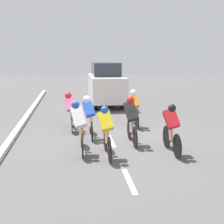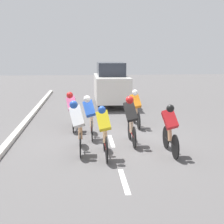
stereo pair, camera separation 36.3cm
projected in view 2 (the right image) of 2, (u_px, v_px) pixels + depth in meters
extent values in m
plane|color=#565454|center=(112.00, 142.00, 9.94)|extent=(60.00, 60.00, 0.00)
cube|color=white|center=(124.00, 181.00, 6.91)|extent=(0.12, 1.40, 0.01)
cube|color=white|center=(111.00, 141.00, 10.04)|extent=(0.12, 1.40, 0.01)
cube|color=white|center=(105.00, 120.00, 13.17)|extent=(0.12, 1.40, 0.01)
cube|color=beige|center=(10.00, 141.00, 9.75)|extent=(0.20, 25.84, 0.14)
cylinder|color=black|center=(104.00, 139.00, 9.03)|extent=(0.03, 0.69, 0.69)
cylinder|color=black|center=(107.00, 150.00, 8.01)|extent=(0.03, 0.69, 0.69)
cylinder|color=red|center=(105.00, 144.00, 8.52)|extent=(0.04, 1.04, 0.04)
cylinder|color=red|center=(105.00, 135.00, 8.66)|extent=(0.04, 0.04, 0.42)
cylinder|color=white|center=(105.00, 140.00, 8.55)|extent=(0.07, 0.07, 0.16)
cylinder|color=#DBAD84|center=(105.00, 137.00, 8.56)|extent=(0.12, 0.23, 0.36)
cube|color=yellow|center=(103.00, 121.00, 8.29)|extent=(0.42, 0.46, 0.59)
sphere|color=blue|center=(102.00, 110.00, 8.01)|extent=(0.20, 0.20, 0.20)
cylinder|color=black|center=(130.00, 130.00, 10.18)|extent=(0.03, 0.65, 0.65)
cylinder|color=black|center=(134.00, 137.00, 9.25)|extent=(0.03, 0.65, 0.65)
cylinder|color=red|center=(132.00, 133.00, 9.71)|extent=(0.04, 0.95, 0.04)
cylinder|color=red|center=(131.00, 126.00, 9.84)|extent=(0.04, 0.04, 0.42)
cylinder|color=yellow|center=(132.00, 130.00, 9.74)|extent=(0.07, 0.07, 0.16)
cylinder|color=beige|center=(131.00, 127.00, 9.75)|extent=(0.12, 0.23, 0.36)
cube|color=black|center=(130.00, 112.00, 9.48)|extent=(0.44, 0.50, 0.65)
sphere|color=red|center=(130.00, 100.00, 9.18)|extent=(0.24, 0.24, 0.24)
cylinder|color=black|center=(134.00, 115.00, 12.49)|extent=(0.03, 0.64, 0.64)
cylinder|color=black|center=(139.00, 121.00, 11.51)|extent=(0.03, 0.64, 0.64)
cylinder|color=black|center=(136.00, 118.00, 12.00)|extent=(0.04, 1.01, 0.04)
cylinder|color=black|center=(136.00, 112.00, 12.13)|extent=(0.04, 0.04, 0.42)
cylinder|color=green|center=(136.00, 115.00, 12.03)|extent=(0.07, 0.07, 0.16)
cylinder|color=#DBAD84|center=(136.00, 113.00, 12.04)|extent=(0.12, 0.23, 0.36)
cube|color=orange|center=(136.00, 101.00, 11.77)|extent=(0.43, 0.46, 0.60)
sphere|color=white|center=(135.00, 93.00, 11.48)|extent=(0.23, 0.23, 0.23)
cylinder|color=black|center=(74.00, 118.00, 11.98)|extent=(0.03, 0.64, 0.64)
cylinder|color=black|center=(73.00, 124.00, 11.05)|extent=(0.03, 0.64, 0.64)
cylinder|color=#B7B7BC|center=(74.00, 121.00, 11.51)|extent=(0.04, 0.95, 0.04)
cylinder|color=#B7B7BC|center=(74.00, 114.00, 11.63)|extent=(0.04, 0.04, 0.42)
cylinder|color=yellow|center=(74.00, 118.00, 11.54)|extent=(0.07, 0.07, 0.16)
cylinder|color=#9E704C|center=(74.00, 116.00, 11.55)|extent=(0.12, 0.23, 0.36)
cube|color=pink|center=(72.00, 104.00, 11.28)|extent=(0.42, 0.45, 0.57)
sphere|color=red|center=(70.00, 95.00, 11.00)|extent=(0.23, 0.23, 0.23)
cylinder|color=black|center=(81.00, 135.00, 9.41)|extent=(0.03, 0.69, 0.69)
cylinder|color=black|center=(80.00, 145.00, 8.40)|extent=(0.03, 0.69, 0.69)
cylinder|color=black|center=(80.00, 140.00, 8.90)|extent=(0.04, 1.04, 0.04)
cylinder|color=black|center=(80.00, 131.00, 9.04)|extent=(0.04, 0.04, 0.42)
cylinder|color=#1999D8|center=(80.00, 136.00, 8.93)|extent=(0.07, 0.07, 0.16)
cylinder|color=tan|center=(80.00, 133.00, 8.94)|extent=(0.12, 0.23, 0.36)
cube|color=white|center=(77.00, 117.00, 8.67)|extent=(0.47, 0.50, 0.66)
sphere|color=blue|center=(74.00, 105.00, 8.37)|extent=(0.22, 0.22, 0.22)
cylinder|color=black|center=(166.00, 137.00, 9.23)|extent=(0.03, 0.67, 0.67)
cylinder|color=black|center=(175.00, 147.00, 8.28)|extent=(0.03, 0.67, 0.67)
cylinder|color=black|center=(170.00, 142.00, 8.76)|extent=(0.04, 0.96, 0.04)
cylinder|color=black|center=(169.00, 133.00, 8.88)|extent=(0.04, 0.04, 0.42)
cylinder|color=yellow|center=(170.00, 138.00, 8.79)|extent=(0.07, 0.07, 0.16)
cylinder|color=tan|center=(170.00, 135.00, 8.79)|extent=(0.12, 0.23, 0.36)
cube|color=red|center=(170.00, 119.00, 8.53)|extent=(0.44, 0.46, 0.60)
sphere|color=black|center=(170.00, 108.00, 8.24)|extent=(0.21, 0.21, 0.21)
cylinder|color=black|center=(91.00, 124.00, 10.96)|extent=(0.03, 0.64, 0.64)
cylinder|color=black|center=(92.00, 131.00, 9.99)|extent=(0.03, 0.64, 0.64)
cylinder|color=red|center=(92.00, 128.00, 10.47)|extent=(0.04, 0.99, 0.04)
cylinder|color=red|center=(91.00, 120.00, 10.60)|extent=(0.04, 0.04, 0.42)
cylinder|color=green|center=(92.00, 124.00, 10.50)|extent=(0.07, 0.07, 0.16)
cylinder|color=beige|center=(91.00, 122.00, 10.51)|extent=(0.12, 0.23, 0.36)
cube|color=blue|center=(89.00, 109.00, 10.24)|extent=(0.45, 0.46, 0.61)
sphere|color=white|center=(87.00, 99.00, 9.96)|extent=(0.23, 0.23, 0.23)
cylinder|color=black|center=(127.00, 103.00, 15.64)|extent=(0.14, 0.64, 0.64)
cylinder|color=black|center=(100.00, 103.00, 15.52)|extent=(0.14, 0.64, 0.64)
cylinder|color=black|center=(121.00, 96.00, 18.09)|extent=(0.14, 0.64, 0.64)
cylinder|color=black|center=(97.00, 96.00, 17.97)|extent=(0.14, 0.64, 0.64)
cube|color=silver|center=(111.00, 88.00, 16.69)|extent=(1.70, 4.05, 1.26)
cube|color=#2D333D|center=(111.00, 69.00, 16.70)|extent=(1.39, 2.23, 0.70)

